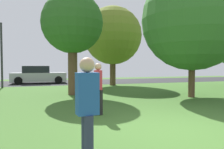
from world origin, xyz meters
The scene contains 9 objects.
ground_plane centered at (0.00, 0.00, 0.00)m, with size 44.00×44.00×0.00m, color #3D6628.
road_strip centered at (0.00, 16.00, 0.00)m, with size 44.00×6.40×0.01m, color #28282B.
birch_tree_lone centered at (-1.57, 7.31, 3.79)m, with size 3.26×3.26×5.47m.
oak_tree_center centered at (2.10, 11.92, 3.88)m, with size 4.52×4.52×6.16m.
maple_tree_near centered at (3.95, 4.68, 3.80)m, with size 4.98×4.98×6.30m.
person_thrower centered at (-2.38, -1.27, 0.94)m, with size 0.34×0.30×1.70m.
person_walking centered at (-1.39, 2.20, 0.90)m, with size 0.30×0.34×1.64m.
parked_car_silver centered at (-3.55, 15.62, 0.69)m, with size 4.56×2.00×1.52m.
street_lamp_post centered at (-5.85, 12.20, 2.25)m, with size 0.14×0.14×4.50m, color #2D2D33.
Camera 1 is at (-2.98, -4.50, 1.58)m, focal length 35.10 mm.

